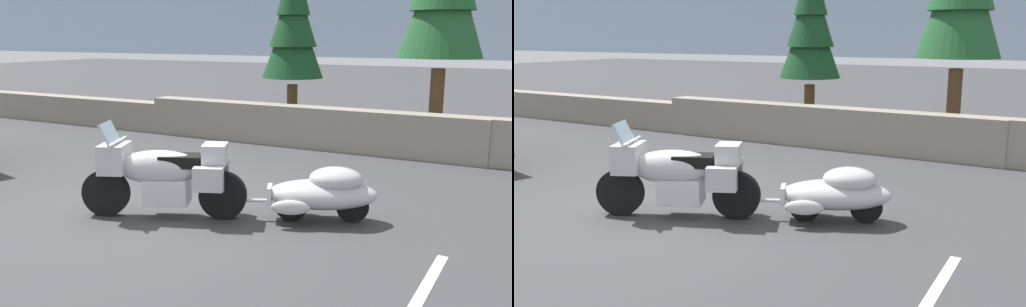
# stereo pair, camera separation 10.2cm
# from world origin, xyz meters

# --- Properties ---
(ground_plane) EXTENTS (80.00, 80.00, 0.00)m
(ground_plane) POSITION_xyz_m (0.00, 0.00, 0.00)
(ground_plane) COLOR #38383A
(stone_guard_wall) EXTENTS (24.00, 0.56, 0.93)m
(stone_guard_wall) POSITION_xyz_m (0.01, 5.48, 0.44)
(stone_guard_wall) COLOR gray
(stone_guard_wall) RESTS_ON ground
(touring_motorcycle) EXTENTS (2.17, 1.29, 1.33)m
(touring_motorcycle) POSITION_xyz_m (0.39, -0.09, 0.62)
(touring_motorcycle) COLOR black
(touring_motorcycle) RESTS_ON ground
(car_shaped_trailer) EXTENTS (2.16, 1.24, 0.76)m
(car_shaped_trailer) POSITION_xyz_m (2.40, 0.80, 0.41)
(car_shaped_trailer) COLOR black
(car_shaped_trailer) RESTS_ON ground
(pine_tree_secondary) EXTENTS (1.49, 1.49, 4.50)m
(pine_tree_secondary) POSITION_xyz_m (-0.73, 6.51, 2.82)
(pine_tree_secondary) COLOR brown
(pine_tree_secondary) RESTS_ON ground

